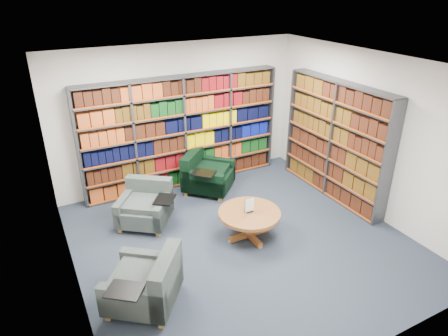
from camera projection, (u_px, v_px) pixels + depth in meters
name	position (u px, v px, depth m)	size (l,w,h in m)	color
room_shell	(243.00, 162.00, 5.85)	(5.02, 5.02, 2.82)	black
bookshelf_back	(183.00, 132.00, 7.86)	(4.00, 0.28, 2.20)	#47494F
bookshelf_right	(335.00, 141.00, 7.44)	(0.28, 2.50, 2.20)	#47494F
chair_teal_left	(146.00, 206.00, 6.86)	(1.12, 1.12, 0.73)	#061B37
chair_green_right	(205.00, 175.00, 7.90)	(1.21, 1.21, 0.78)	black
chair_teal_front	(149.00, 285.00, 5.07)	(1.18, 1.18, 0.76)	#061B37
coffee_table	(249.00, 217.00, 6.40)	(1.00, 1.00, 0.70)	olive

